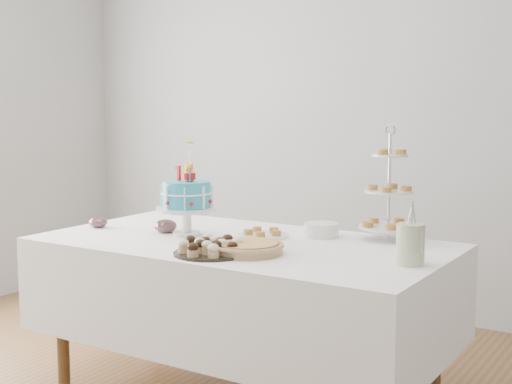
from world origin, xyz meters
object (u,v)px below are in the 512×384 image
Objects in this scene: pastry_plate at (263,233)px; utensil_pitcher at (411,243)px; birthday_cake at (187,210)px; pie at (248,247)px; plate_stack at (321,230)px; jam_bowl_b at (166,226)px; cupcake_tray at (211,246)px; tiered_stand at (389,192)px; table at (242,288)px; jam_bowl_a at (98,222)px.

pastry_plate is 0.84m from utensil_pitcher.
birthday_cake is 0.53m from pie.
plate_stack is 0.77m from jam_bowl_b.
tiered_stand is (0.52, 0.72, 0.19)m from cupcake_tray.
cupcake_tray reaches higher than jam_bowl_b.
birthday_cake reaches higher than pastry_plate.
cupcake_tray is 1.30× the size of pastry_plate.
pie is at bearing -121.94° from tiered_stand.
table is 0.47m from birthday_cake.
tiered_stand is 1.11m from jam_bowl_b.
cupcake_tray is at bearing -31.19° from jam_bowl_b.
table is at bearing -100.92° from pastry_plate.
plate_stack is at bearing 80.51° from pie.
jam_bowl_a is (-0.83, -0.09, 0.25)m from table.
table is 16.99× the size of jam_bowl_b.
birthday_cake is at bearing -158.84° from utensil_pitcher.
tiered_stand reaches higher than birthday_cake.
birthday_cake reaches higher than utensil_pitcher.
table is 11.27× the size of plate_stack.
utensil_pitcher is at bearing -58.84° from tiered_stand.
utensil_pitcher reaches higher than jam_bowl_b.
table is 0.51m from jam_bowl_b.
jam_bowl_b is at bearing -155.92° from plate_stack.
tiered_stand reaches higher than table.
tiered_stand is at bearing 37.39° from birthday_cake.
jam_bowl_a is (-0.88, 0.22, -0.01)m from cupcake_tray.
pie is 1.27× the size of pastry_plate.
jam_bowl_a is at bearing -164.45° from pastry_plate.
jam_bowl_a is at bearing -160.53° from tiered_stand.
pastry_plate is at bearing 112.13° from pie.
utensil_pitcher is (0.27, -0.45, -0.14)m from tiered_stand.
jam_bowl_a is at bearing -169.24° from jam_bowl_b.
tiered_stand is 4.82× the size of jam_bowl_b.
pie is 2.77× the size of jam_bowl_b.
pie is 3.25× the size of jam_bowl_a.
pastry_plate is at bearing -171.12° from utensil_pitcher.
pie is (0.18, -0.22, 0.26)m from table.
table is at bearing 15.97° from birthday_cake.
plate_stack reaches higher than jam_bowl_a.
pie is (0.13, 0.10, -0.01)m from cupcake_tray.
pastry_plate is (0.03, 0.15, 0.24)m from table.
jam_bowl_a reaches higher than pastry_plate.
birthday_cake reaches higher than cupcake_tray.
cupcake_tray is at bearing -143.42° from pie.
plate_stack is at bearing 32.53° from pastry_plate.
jam_bowl_a is 0.40m from jam_bowl_b.
utensil_pitcher is (0.58, -0.35, 0.06)m from plate_stack.
table is 0.42m from cupcake_tray.
tiered_stand reaches higher than jam_bowl_a.
jam_bowl_b is at bearing -170.34° from birthday_cake.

